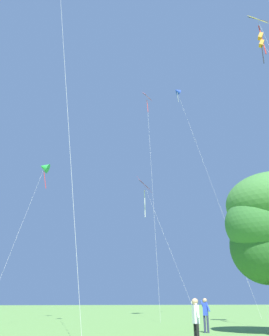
% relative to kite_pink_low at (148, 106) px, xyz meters
% --- Properties ---
extents(kite_pink_low, '(2.27, 8.02, 24.28)m').
position_rel_kite_pink_low_xyz_m(kite_pink_low, '(0.00, 0.00, 0.00)').
color(kite_pink_low, pink).
rests_on(kite_pink_low, ground_plane).
extents(kite_green_small, '(3.93, 12.21, 15.11)m').
position_rel_kite_pink_low_xyz_m(kite_green_small, '(-10.57, 2.15, -7.68)').
color(kite_green_small, green).
rests_on(kite_green_small, ground_plane).
extents(kite_red_high, '(3.01, 10.59, 16.40)m').
position_rel_kite_pink_low_xyz_m(kite_red_high, '(2.20, 7.80, -7.65)').
color(kite_red_high, red).
rests_on(kite_red_high, ground_plane).
extents(kite_orange_box, '(2.31, 9.46, 18.38)m').
position_rel_kite_pink_low_xyz_m(kite_orange_box, '(1.90, -17.91, -4.69)').
color(kite_orange_box, orange).
rests_on(kite_orange_box, ground_plane).
extents(kite_blue_delta, '(3.73, 9.72, 28.84)m').
position_rel_kite_pink_low_xyz_m(kite_blue_delta, '(6.10, 5.31, 6.07)').
color(kite_blue_delta, blue).
rests_on(kite_blue_delta, ground_plane).
extents(kite_yellow_diamond, '(4.34, 9.05, 20.84)m').
position_rel_kite_pink_low_xyz_m(kite_yellow_diamond, '(2.27, -17.49, -3.20)').
color(kite_yellow_diamond, yellow).
rests_on(kite_yellow_diamond, ground_plane).
extents(person_in_blue_jacket, '(0.22, 0.51, 1.59)m').
position_rel_kite_pink_low_xyz_m(person_in_blue_jacket, '(-6.08, -22.37, -21.17)').
color(person_in_blue_jacket, black).
rests_on(person_in_blue_jacket, ground_plane).
extents(person_far_back, '(0.40, 0.47, 1.66)m').
position_rel_kite_pink_low_xyz_m(person_far_back, '(-2.59, -16.22, -21.13)').
color(person_far_back, '#2D3351').
rests_on(person_far_back, ground_plane).
extents(tree_right_cluster, '(4.98, 4.81, 7.88)m').
position_rel_kite_pink_low_xyz_m(tree_right_cluster, '(0.03, -18.66, -16.81)').
color(tree_right_cluster, brown).
rests_on(tree_right_cluster, ground_plane).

